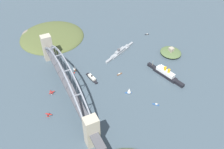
% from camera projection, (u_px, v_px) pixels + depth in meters
% --- Properties ---
extents(ground_plane, '(1400.00, 1400.00, 0.00)m').
position_uv_depth(ground_plane, '(67.00, 93.00, 379.36)').
color(ground_plane, '#3D4C56').
extents(harbor_arch_bridge, '(264.55, 17.30, 63.42)m').
position_uv_depth(harbor_arch_bridge, '(65.00, 80.00, 361.77)').
color(harbor_arch_bridge, '#ADA38E').
rests_on(harbor_arch_bridge, ground).
extents(headland_west_shore, '(132.45, 132.21, 19.88)m').
position_uv_depth(headland_west_shore, '(51.00, 37.00, 504.35)').
color(headland_west_shore, '#4C562D').
rests_on(headland_west_shore, ground).
extents(ocean_liner, '(75.93, 24.26, 17.79)m').
position_uv_depth(ocean_liner, '(165.00, 73.00, 406.96)').
color(ocean_liner, black).
rests_on(ocean_liner, ground).
extents(naval_cruiser, '(38.82, 77.22, 17.45)m').
position_uv_depth(naval_cruiser, '(120.00, 52.00, 458.68)').
color(naval_cruiser, gray).
rests_on(naval_cruiser, ground).
extents(harbor_ferry_steamer, '(31.10, 9.73, 7.74)m').
position_uv_depth(harbor_ferry_steamer, '(92.00, 78.00, 403.17)').
color(harbor_ferry_steamer, black).
rests_on(harbor_ferry_steamer, ground).
extents(fort_island_mid_harbor, '(41.06, 38.54, 14.90)m').
position_uv_depth(fort_island_mid_harbor, '(171.00, 52.00, 455.48)').
color(fort_island_mid_harbor, '#4C6038').
rests_on(fort_island_mid_harbor, ground).
extents(seaplane_taxiing_near_bridge, '(8.01, 9.61, 5.00)m').
position_uv_depth(seaplane_taxiing_near_bridge, '(52.00, 93.00, 376.93)').
color(seaplane_taxiing_near_bridge, '#B7B7B2').
rests_on(seaplane_taxiing_near_bridge, ground).
extents(seaplane_second_in_formation, '(7.93, 8.26, 4.91)m').
position_uv_depth(seaplane_second_in_formation, '(49.00, 115.00, 343.06)').
color(seaplane_second_in_formation, '#B7B7B2').
rests_on(seaplane_second_in_formation, ground).
extents(small_boat_0, '(3.32, 10.59, 2.53)m').
position_uv_depth(small_boat_0, '(119.00, 74.00, 412.52)').
color(small_boat_0, brown).
rests_on(small_boat_0, ground).
extents(small_boat_1, '(4.21, 8.80, 2.52)m').
position_uv_depth(small_boat_1, '(147.00, 34.00, 510.00)').
color(small_boat_1, black).
rests_on(small_boat_1, ground).
extents(small_boat_2, '(8.93, 4.99, 8.70)m').
position_uv_depth(small_boat_2, '(75.00, 68.00, 420.63)').
color(small_boat_2, brown).
rests_on(small_boat_2, ground).
extents(small_boat_3, '(7.66, 10.24, 10.68)m').
position_uv_depth(small_boat_3, '(129.00, 91.00, 376.36)').
color(small_boat_3, '#234C8C').
rests_on(small_boat_3, ground).
extents(small_boat_4, '(8.38, 8.32, 2.32)m').
position_uv_depth(small_boat_4, '(156.00, 104.00, 360.03)').
color(small_boat_4, '#234C8C').
rests_on(small_boat_4, ground).
extents(channel_marker_buoy, '(2.20, 2.20, 2.75)m').
position_uv_depth(channel_marker_buoy, '(74.00, 72.00, 415.66)').
color(channel_marker_buoy, red).
rests_on(channel_marker_buoy, ground).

